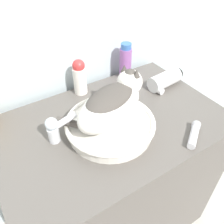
{
  "coord_description": "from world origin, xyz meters",
  "views": [
    {
      "loc": [
        -0.39,
        -0.3,
        1.49
      ],
      "look_at": [
        -0.03,
        0.26,
        0.93
      ],
      "focal_mm": 38.0,
      "sensor_mm": 36.0,
      "label": 1
    }
  ],
  "objects_px": {
    "cat": "(112,102)",
    "lotion_bottle_white": "(80,77)",
    "faucet": "(55,128)",
    "hair_dryer": "(164,80)",
    "cream_tube": "(194,134)",
    "mouthwash_bottle": "(125,62)"
  },
  "relations": [
    {
      "from": "cat",
      "to": "lotion_bottle_white",
      "type": "height_order",
      "value": "cat"
    },
    {
      "from": "faucet",
      "to": "hair_dryer",
      "type": "bearing_deg",
      "value": 23.84
    },
    {
      "from": "cat",
      "to": "hair_dryer",
      "type": "xyz_separation_m",
      "value": [
        0.38,
        0.12,
        -0.1
      ]
    },
    {
      "from": "faucet",
      "to": "lotion_bottle_white",
      "type": "xyz_separation_m",
      "value": [
        0.22,
        0.23,
        0.02
      ]
    },
    {
      "from": "faucet",
      "to": "hair_dryer",
      "type": "relative_size",
      "value": 0.64
    },
    {
      "from": "cat",
      "to": "faucet",
      "type": "height_order",
      "value": "cat"
    },
    {
      "from": "cat",
      "to": "cream_tube",
      "type": "distance_m",
      "value": 0.34
    },
    {
      "from": "faucet",
      "to": "hair_dryer",
      "type": "xyz_separation_m",
      "value": [
        0.59,
        0.06,
        -0.03
      ]
    },
    {
      "from": "cream_tube",
      "to": "faucet",
      "type": "bearing_deg",
      "value": 149.07
    },
    {
      "from": "cat",
      "to": "mouthwash_bottle",
      "type": "height_order",
      "value": "cat"
    },
    {
      "from": "hair_dryer",
      "to": "faucet",
      "type": "bearing_deg",
      "value": -179.82
    },
    {
      "from": "cat",
      "to": "lotion_bottle_white",
      "type": "xyz_separation_m",
      "value": [
        0.01,
        0.29,
        -0.05
      ]
    },
    {
      "from": "cat",
      "to": "faucet",
      "type": "xyz_separation_m",
      "value": [
        -0.21,
        0.06,
        -0.07
      ]
    },
    {
      "from": "faucet",
      "to": "lotion_bottle_white",
      "type": "height_order",
      "value": "lotion_bottle_white"
    },
    {
      "from": "lotion_bottle_white",
      "to": "mouthwash_bottle",
      "type": "height_order",
      "value": "mouthwash_bottle"
    },
    {
      "from": "faucet",
      "to": "cream_tube",
      "type": "relative_size",
      "value": 0.97
    },
    {
      "from": "faucet",
      "to": "cat",
      "type": "bearing_deg",
      "value": 2.49
    },
    {
      "from": "cat",
      "to": "mouthwash_bottle",
      "type": "distance_m",
      "value": 0.4
    },
    {
      "from": "lotion_bottle_white",
      "to": "cream_tube",
      "type": "bearing_deg",
      "value": -65.37
    },
    {
      "from": "mouthwash_bottle",
      "to": "hair_dryer",
      "type": "distance_m",
      "value": 0.22
    },
    {
      "from": "faucet",
      "to": "mouthwash_bottle",
      "type": "relative_size",
      "value": 0.67
    },
    {
      "from": "mouthwash_bottle",
      "to": "cream_tube",
      "type": "bearing_deg",
      "value": -93.09
    }
  ]
}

